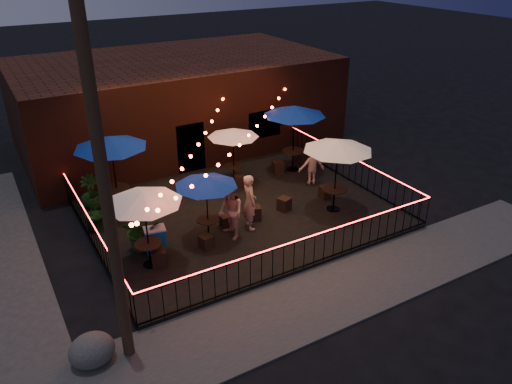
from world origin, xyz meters
TOP-DOWN VIEW (x-y plane):
  - ground at (0.00, 0.00)m, footprint 110.00×110.00m
  - patio at (0.00, 2.00)m, footprint 10.00×8.00m
  - sidewalk at (0.00, -3.25)m, footprint 18.00×2.50m
  - brick_building at (1.00, 9.99)m, footprint 14.00×8.00m
  - utility_pole at (-5.40, -2.60)m, footprint 0.26×0.26m
  - fence_front at (0.00, -2.00)m, footprint 10.00×0.04m
  - fence_left at (-5.00, 2.00)m, footprint 0.04×8.00m
  - fence_right at (5.00, 2.00)m, footprint 0.04×8.00m
  - festoon_lights at (-1.01, 1.70)m, footprint 10.02×8.72m
  - cafe_table_0 at (-3.80, 0.41)m, footprint 2.48×2.48m
  - cafe_table_1 at (-3.60, 4.28)m, footprint 2.58×2.58m
  - cafe_table_2 at (-1.67, 0.92)m, footprint 2.13×2.13m
  - cafe_table_3 at (1.04, 4.27)m, footprint 2.46×2.46m
  - cafe_table_4 at (2.99, 0.43)m, footprint 3.03×3.03m
  - cafe_table_5 at (3.68, 4.03)m, footprint 2.50×2.50m
  - bistro_chair_0 at (-3.54, 0.29)m, footprint 0.56×0.56m
  - bistro_chair_1 at (-1.98, 0.42)m, footprint 0.43×0.43m
  - bistro_chair_2 at (-4.32, 3.46)m, footprint 0.43×0.43m
  - bistro_chair_3 at (-2.82, 3.59)m, footprint 0.46×0.46m
  - bistro_chair_4 at (-0.87, 1.27)m, footprint 0.35×0.35m
  - bistro_chair_5 at (0.23, 1.23)m, footprint 0.52×0.52m
  - bistro_chair_6 at (-0.80, 3.80)m, footprint 0.52×0.52m
  - bistro_chair_7 at (1.00, 3.75)m, footprint 0.48×0.48m
  - bistro_chair_8 at (1.46, 1.27)m, footprint 0.50×0.50m
  - bistro_chair_9 at (3.30, 1.33)m, footprint 0.39×0.39m
  - bistro_chair_10 at (2.98, 4.08)m, footprint 0.48×0.48m
  - bistro_chair_11 at (4.41, 4.51)m, footprint 0.46×0.46m
  - patron_a at (-0.20, 0.83)m, footprint 0.56×0.76m
  - patron_b at (-1.03, 0.59)m, footprint 0.72×0.92m
  - patron_c at (3.58, 2.59)m, footprint 1.15×0.85m
  - potted_shrub_a at (-3.66, 1.40)m, footprint 1.40×1.27m
  - potted_shrub_b at (-4.60, 3.22)m, footprint 0.81×0.69m
  - potted_shrub_c at (-4.37, 4.85)m, footprint 0.72×0.72m
  - cooler at (-3.40, 0.99)m, footprint 0.70×0.55m
  - boulder at (-6.19, -2.46)m, footprint 1.16×1.07m

SIDE VIEW (x-z plane):
  - ground at x=0.00m, z-range 0.00..0.00m
  - sidewalk at x=0.00m, z-range 0.00..0.05m
  - patio at x=0.00m, z-range 0.00..0.15m
  - bistro_chair_4 at x=-0.87m, z-range 0.15..0.56m
  - bistro_chair_1 at x=-1.98m, z-range 0.15..0.58m
  - bistro_chair_3 at x=-2.82m, z-range 0.15..0.58m
  - bistro_chair_9 at x=3.30m, z-range 0.15..0.59m
  - bistro_chair_7 at x=1.00m, z-range 0.15..0.60m
  - bistro_chair_2 at x=-4.32m, z-range 0.15..0.60m
  - boulder at x=-6.19m, z-range 0.00..0.75m
  - bistro_chair_8 at x=1.46m, z-range 0.15..0.62m
  - bistro_chair_5 at x=0.23m, z-range 0.15..0.62m
  - bistro_chair_11 at x=4.41m, z-range 0.15..0.63m
  - bistro_chair_10 at x=2.98m, z-range 0.15..0.64m
  - bistro_chair_0 at x=-3.54m, z-range 0.15..0.65m
  - bistro_chair_6 at x=-0.80m, z-range 0.15..0.65m
  - cooler at x=-3.40m, z-range 0.16..0.99m
  - fence_front at x=0.00m, z-range 0.14..1.18m
  - fence_left at x=-5.00m, z-range 0.14..1.18m
  - fence_right at x=5.00m, z-range 0.14..1.18m
  - potted_shrub_c at x=-4.37m, z-range 0.15..1.39m
  - potted_shrub_b at x=-4.60m, z-range 0.15..1.48m
  - potted_shrub_a at x=-3.66m, z-range 0.15..1.52m
  - patron_c at x=3.58m, z-range 0.15..1.74m
  - patron_b at x=-1.03m, z-range 0.15..2.01m
  - patron_a at x=-0.20m, z-range 0.15..2.06m
  - brick_building at x=1.00m, z-range 0.00..4.00m
  - cafe_table_2 at x=-1.67m, z-range 1.05..3.23m
  - cafe_table_3 at x=1.04m, z-range 1.06..3.25m
  - cafe_table_0 at x=-3.80m, z-range 1.15..3.56m
  - festoon_lights at x=-1.01m, z-range 1.86..3.18m
  - cafe_table_4 at x=2.99m, z-range 1.24..3.87m
  - cafe_table_1 at x=-3.60m, z-range 1.28..4.03m
  - cafe_table_5 at x=3.68m, z-range 1.29..4.05m
  - utility_pole at x=-5.40m, z-range 0.00..8.00m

